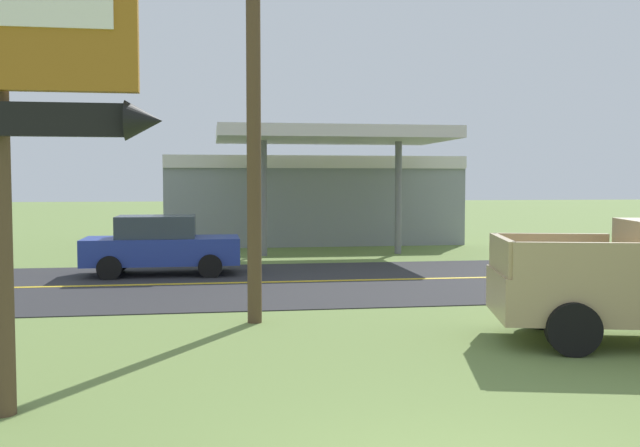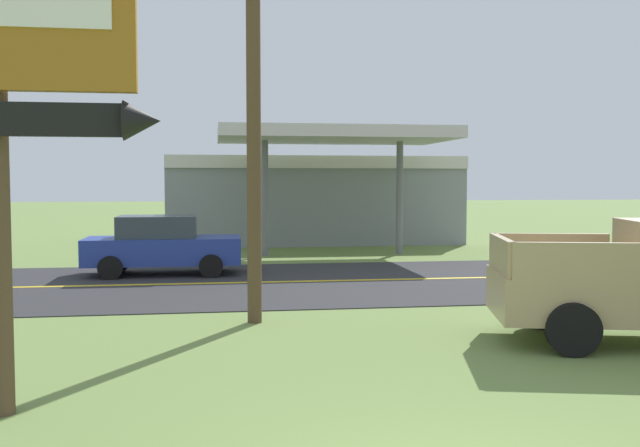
# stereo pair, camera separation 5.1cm
# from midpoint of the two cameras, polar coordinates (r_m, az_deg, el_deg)

# --- Properties ---
(road_asphalt) EXTENTS (140.00, 8.00, 0.02)m
(road_asphalt) POSITION_cam_midpoint_polar(r_m,az_deg,el_deg) (18.36, -2.24, -4.68)
(road_asphalt) COLOR #2B2B2D
(road_asphalt) RESTS_ON ground
(road_centre_line) EXTENTS (126.00, 0.20, 0.01)m
(road_centre_line) POSITION_cam_midpoint_polar(r_m,az_deg,el_deg) (18.36, -2.24, -4.64)
(road_centre_line) COLOR gold
(road_centre_line) RESTS_ON road_asphalt
(utility_pole) EXTENTS (1.66, 0.26, 8.12)m
(utility_pole) POSITION_cam_midpoint_polar(r_m,az_deg,el_deg) (13.13, -5.20, 10.97)
(utility_pole) COLOR brown
(utility_pole) RESTS_ON ground
(gas_station) EXTENTS (12.00, 11.50, 4.40)m
(gas_station) POSITION_cam_midpoint_polar(r_m,az_deg,el_deg) (30.72, -0.64, 2.18)
(gas_station) COLOR gray
(gas_station) RESTS_ON ground
(car_blue_near_lane) EXTENTS (4.20, 2.00, 1.64)m
(car_blue_near_lane) POSITION_cam_midpoint_polar(r_m,az_deg,el_deg) (20.20, -12.41, -1.68)
(car_blue_near_lane) COLOR #233893
(car_blue_near_lane) RESTS_ON ground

